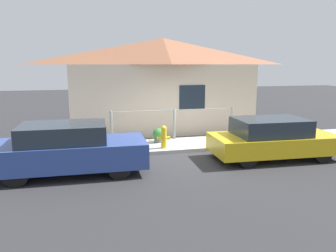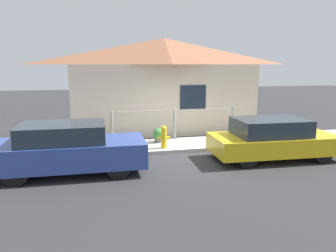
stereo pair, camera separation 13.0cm
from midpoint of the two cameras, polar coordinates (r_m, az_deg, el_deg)
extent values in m
plane|color=#2D2D30|center=(11.22, 2.93, -4.66)|extent=(60.00, 60.00, 0.00)
cube|color=#B2AFA8|center=(12.05, 1.69, -3.29)|extent=(24.00, 1.82, 0.12)
cube|color=beige|center=(13.35, -0.14, 4.31)|extent=(7.81, 0.12, 2.96)
cube|color=#1E2838|center=(13.53, 3.96, 5.00)|extent=(1.10, 0.04, 1.00)
pyramid|color=#A36647|center=(14.29, -1.15, 12.88)|extent=(8.21, 2.20, 1.10)
cylinder|color=#999993|center=(12.26, -10.13, -0.12)|extent=(0.10, 0.10, 1.17)
cylinder|color=#999993|center=(12.63, 0.79, 0.37)|extent=(0.10, 0.10, 1.17)
cylinder|color=#999993|center=(13.43, 10.75, 0.80)|extent=(0.10, 0.10, 1.17)
cylinder|color=#999993|center=(12.55, 0.80, 2.78)|extent=(4.80, 0.03, 0.03)
cube|color=#2D4793|center=(9.38, -16.97, -4.59)|extent=(4.12, 1.79, 0.67)
cube|color=#232D38|center=(9.27, -18.17, -1.15)|extent=(2.28, 1.55, 0.49)
cylinder|color=black|center=(10.14, -9.41, -4.63)|extent=(0.64, 0.21, 0.64)
cylinder|color=black|center=(8.73, -8.86, -7.13)|extent=(0.64, 0.21, 0.64)
cylinder|color=black|center=(10.33, -23.63, -5.11)|extent=(0.64, 0.21, 0.64)
cylinder|color=black|center=(8.96, -25.38, -7.61)|extent=(0.64, 0.21, 0.64)
cube|color=gold|center=(10.94, 17.61, -2.88)|extent=(4.03, 1.86, 0.56)
cube|color=#232D38|center=(10.76, 17.04, -0.13)|extent=(2.24, 1.59, 0.52)
cylinder|color=black|center=(12.22, 20.95, -2.68)|extent=(0.59, 0.22, 0.58)
cylinder|color=black|center=(11.06, 25.00, -4.35)|extent=(0.59, 0.22, 0.58)
cylinder|color=black|center=(11.11, 10.16, -3.42)|extent=(0.59, 0.22, 0.58)
cylinder|color=black|center=(9.81, 13.31, -5.44)|extent=(0.59, 0.22, 0.58)
cylinder|color=yellow|center=(11.31, -1.08, -2.25)|extent=(0.20, 0.20, 0.64)
sphere|color=yellow|center=(11.23, -1.08, -0.44)|extent=(0.21, 0.21, 0.21)
cylinder|color=yellow|center=(11.27, -1.78, -2.12)|extent=(0.18, 0.09, 0.09)
cylinder|color=yellow|center=(11.33, -0.38, -2.05)|extent=(0.18, 0.09, 0.09)
cylinder|color=slate|center=(12.20, -1.97, -2.49)|extent=(0.31, 0.31, 0.14)
sphere|color=#387F38|center=(12.15, -1.98, -1.41)|extent=(0.44, 0.44, 0.44)
cylinder|color=#9E5638|center=(12.11, -12.91, -2.75)|extent=(0.22, 0.22, 0.19)
sphere|color=#235B28|center=(12.05, -12.96, -1.61)|extent=(0.40, 0.40, 0.40)
camera|label=1|loc=(0.07, -90.34, -0.06)|focal=35.00mm
camera|label=2|loc=(0.07, 89.66, 0.06)|focal=35.00mm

